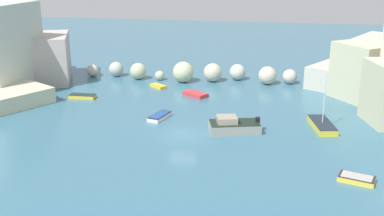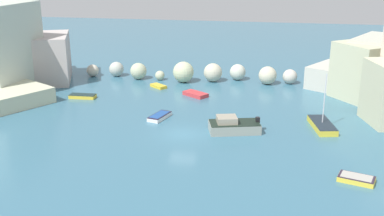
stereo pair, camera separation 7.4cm
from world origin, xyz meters
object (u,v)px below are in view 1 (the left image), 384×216
object	(u,v)px
moored_boat_1	(82,96)
moored_boat_6	(195,94)
moored_boat_5	(357,179)
moored_boat_4	(322,125)
moored_boat_3	(158,86)
moored_boat_0	(160,116)
moored_boat_2	(233,126)

from	to	relation	value
moored_boat_1	moored_boat_6	size ratio (longest dim) A/B	0.93
moored_boat_5	moored_boat_4	bearing A→B (deg)	115.84
moored_boat_3	moored_boat_0	bearing A→B (deg)	-35.74
moored_boat_2	moored_boat_5	size ratio (longest dim) A/B	1.79
moored_boat_3	moored_boat_5	size ratio (longest dim) A/B	0.83
moored_boat_0	moored_boat_4	bearing A→B (deg)	105.90
moored_boat_2	moored_boat_5	distance (m)	13.37
moored_boat_4	moored_boat_6	distance (m)	16.52
moored_boat_1	moored_boat_6	bearing A→B (deg)	12.38
moored_boat_0	moored_boat_1	xyz separation A→B (m)	(-10.71, 5.49, -0.01)
moored_boat_0	moored_boat_3	distance (m)	12.00
moored_boat_2	moored_boat_3	size ratio (longest dim) A/B	2.16
moored_boat_5	moored_boat_6	xyz separation A→B (m)	(-15.65, 20.05, -0.01)
moored_boat_5	moored_boat_6	size ratio (longest dim) A/B	0.88
moored_boat_0	moored_boat_2	size ratio (longest dim) A/B	0.63
moored_boat_4	moored_boat_5	distance (m)	11.46
moored_boat_2	moored_boat_6	distance (m)	12.57
moored_boat_5	moored_boat_1	bearing A→B (deg)	167.29
moored_boat_0	moored_boat_2	distance (m)	8.28
moored_boat_4	moored_boat_5	bearing A→B (deg)	-3.25
moored_boat_6	moored_boat_3	bearing A→B (deg)	6.28
moored_boat_6	moored_boat_0	bearing A→B (deg)	110.51
moored_boat_4	moored_boat_1	bearing A→B (deg)	-112.84
moored_boat_0	moored_boat_6	world-z (taller)	moored_boat_6
moored_boat_1	moored_boat_2	xyz separation A→B (m)	(18.58, -8.04, 0.38)
moored_boat_4	moored_boat_5	size ratio (longest dim) A/B	1.88
moored_boat_0	moored_boat_5	xyz separation A→B (m)	(17.92, -11.35, 0.00)
moored_boat_1	moored_boat_4	bearing A→B (deg)	-12.99
moored_boat_3	moored_boat_4	xyz separation A→B (m)	(19.34, -11.62, 0.15)
moored_boat_1	moored_boat_4	world-z (taller)	moored_boat_4
moored_boat_4	moored_boat_6	xyz separation A→B (m)	(-14.04, 8.70, -0.10)
moored_boat_5	moored_boat_6	world-z (taller)	moored_boat_6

